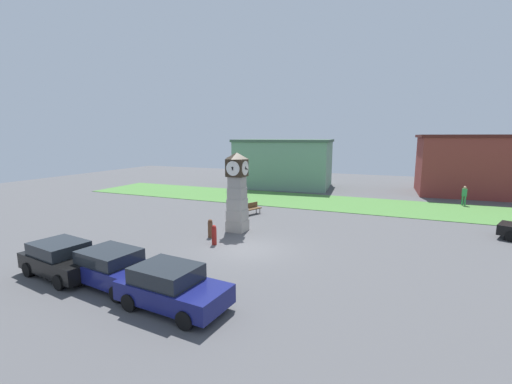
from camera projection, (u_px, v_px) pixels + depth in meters
ground_plane at (247, 249)px, 18.82m from camera, size 81.68×81.68×0.00m
clock_tower at (237, 192)px, 22.00m from camera, size 1.48×1.55×5.11m
bollard_near_tower at (210, 228)px, 20.84m from camera, size 0.29×0.29×1.15m
bollard_mid_row at (214, 235)px, 19.46m from camera, size 0.28×0.28×1.16m
car_navy_sedan at (63, 259)px, 15.17m from camera, size 4.27×2.53×1.49m
car_near_tower at (114, 267)px, 14.16m from camera, size 4.31×2.48×1.48m
car_by_building at (172, 287)px, 12.29m from camera, size 4.20×2.33×1.54m
bench at (252, 208)px, 27.05m from camera, size 1.09×1.68×0.90m
pedestrian_crossing_lot at (464, 194)px, 30.26m from camera, size 0.44×0.31×1.77m
warehouse_blue_far at (284, 163)px, 41.66m from camera, size 11.84×8.84×5.73m
storefront_low_left at (509, 166)px, 34.50m from camera, size 17.46×8.00×6.28m
grass_verge_far at (316, 202)px, 32.28m from camera, size 49.01×7.61×0.04m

